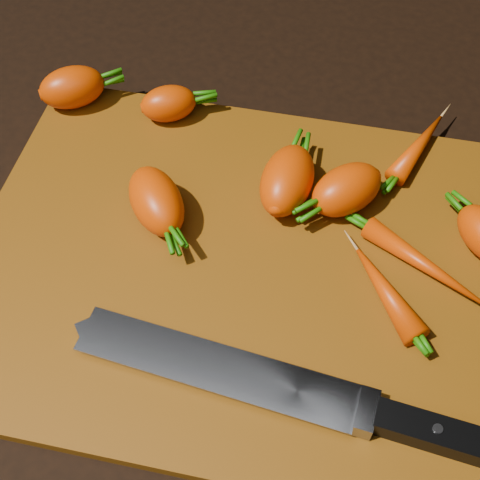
# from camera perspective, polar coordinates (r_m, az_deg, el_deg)

# --- Properties ---
(ground) EXTENTS (2.00, 2.00, 0.01)m
(ground) POSITION_cam_1_polar(r_m,az_deg,el_deg) (0.63, -0.19, -2.58)
(ground) COLOR black
(cutting_board) EXTENTS (0.50, 0.40, 0.01)m
(cutting_board) POSITION_cam_1_polar(r_m,az_deg,el_deg) (0.62, -0.19, -2.02)
(cutting_board) COLOR #5B3107
(cutting_board) RESTS_ON ground
(carrot_0) EXTENTS (0.08, 0.08, 0.05)m
(carrot_0) POSITION_cam_1_polar(r_m,az_deg,el_deg) (0.77, -14.13, 12.52)
(carrot_0) COLOR #E83F00
(carrot_0) RESTS_ON cutting_board
(carrot_1) EXTENTS (0.09, 0.09, 0.05)m
(carrot_1) POSITION_cam_1_polar(r_m,az_deg,el_deg) (0.64, -7.15, 3.32)
(carrot_1) COLOR #E83F00
(carrot_1) RESTS_ON cutting_board
(carrot_2) EXTENTS (0.06, 0.09, 0.05)m
(carrot_2) POSITION_cam_1_polar(r_m,az_deg,el_deg) (0.65, 4.05, 5.11)
(carrot_2) COLOR #E83F00
(carrot_2) RESTS_ON cutting_board
(carrot_3) EXTENTS (0.09, 0.09, 0.05)m
(carrot_3) POSITION_cam_1_polar(r_m,az_deg,el_deg) (0.65, 9.09, 4.27)
(carrot_3) COLOR #E83F00
(carrot_3) RESTS_ON cutting_board
(carrot_4) EXTENTS (0.07, 0.06, 0.04)m
(carrot_4) POSITION_cam_1_polar(r_m,az_deg,el_deg) (0.73, -6.12, 11.50)
(carrot_4) COLOR #E83F00
(carrot_4) RESTS_ON cutting_board
(carrot_6) EXTENTS (0.06, 0.11, 0.02)m
(carrot_6) POSITION_cam_1_polar(r_m,az_deg,el_deg) (0.72, 14.99, 7.74)
(carrot_6) COLOR #E83F00
(carrot_6) RESTS_ON cutting_board
(carrot_7) EXTENTS (0.12, 0.08, 0.02)m
(carrot_7) POSITION_cam_1_polar(r_m,az_deg,el_deg) (0.63, 15.37, -1.97)
(carrot_7) COLOR #E83F00
(carrot_7) RESTS_ON cutting_board
(carrot_8) EXTENTS (0.08, 0.09, 0.03)m
(carrot_8) POSITION_cam_1_polar(r_m,az_deg,el_deg) (0.60, 12.36, -4.36)
(carrot_8) COLOR #E83F00
(carrot_8) RESTS_ON cutting_board
(knife) EXTENTS (0.39, 0.07, 0.02)m
(knife) POSITION_cam_1_polar(r_m,az_deg,el_deg) (0.55, 0.23, -11.48)
(knife) COLOR gray
(knife) RESTS_ON cutting_board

